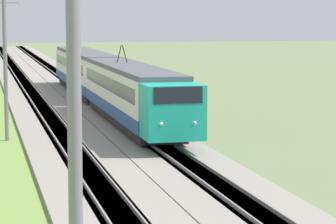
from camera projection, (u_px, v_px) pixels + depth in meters
name	position (u px, v px, depth m)	size (l,w,h in m)	color
ballast_main	(41.00, 108.00, 57.20)	(240.00, 4.40, 0.30)	gray
ballast_adjacent	(103.00, 107.00, 58.23)	(240.00, 4.40, 0.30)	gray
track_main	(41.00, 108.00, 57.20)	(240.00, 1.57, 0.45)	#4C4238
track_adjacent	(103.00, 107.00, 58.23)	(240.00, 1.57, 0.45)	#4C4238
passenger_train	(104.00, 78.00, 57.07)	(42.81, 2.89, 4.92)	#19A88E
catenary_mast_near	(78.00, 144.00, 12.00)	(0.22, 2.56, 9.31)	slate
catenary_mast_mid	(6.00, 51.00, 41.92)	(0.22, 2.56, 9.51)	slate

